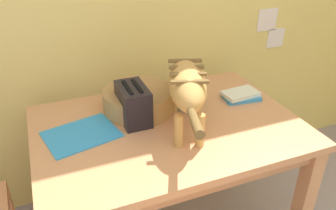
{
  "coord_description": "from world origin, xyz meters",
  "views": [
    {
      "loc": [
        -0.44,
        0.25,
        1.55
      ],
      "look_at": [
        0.04,
        1.47,
        0.82
      ],
      "focal_mm": 36.64,
      "sensor_mm": 36.0,
      "label": 1
    }
  ],
  "objects_px": {
    "magazine": "(81,134)",
    "toaster": "(133,104)",
    "saucer_bowl": "(182,98)",
    "dining_table": "(168,141)",
    "coffee_mug": "(182,86)",
    "book_stack": "(241,95)",
    "wicker_basket": "(139,99)",
    "cat": "(187,85)"
  },
  "relations": [
    {
      "from": "wicker_basket",
      "to": "toaster",
      "type": "height_order",
      "value": "toaster"
    },
    {
      "from": "wicker_basket",
      "to": "toaster",
      "type": "relative_size",
      "value": 1.69
    },
    {
      "from": "coffee_mug",
      "to": "toaster",
      "type": "height_order",
      "value": "toaster"
    },
    {
      "from": "toaster",
      "to": "coffee_mug",
      "type": "bearing_deg",
      "value": 17.39
    },
    {
      "from": "saucer_bowl",
      "to": "book_stack",
      "type": "relative_size",
      "value": 0.98
    },
    {
      "from": "magazine",
      "to": "coffee_mug",
      "type": "bearing_deg",
      "value": 0.32
    },
    {
      "from": "dining_table",
      "to": "saucer_bowl",
      "type": "xyz_separation_m",
      "value": [
        0.15,
        0.18,
        0.11
      ]
    },
    {
      "from": "dining_table",
      "to": "magazine",
      "type": "distance_m",
      "value": 0.39
    },
    {
      "from": "coffee_mug",
      "to": "toaster",
      "type": "relative_size",
      "value": 0.67
    },
    {
      "from": "cat",
      "to": "toaster",
      "type": "height_order",
      "value": "cat"
    },
    {
      "from": "book_stack",
      "to": "wicker_basket",
      "type": "xyz_separation_m",
      "value": [
        -0.52,
        0.09,
        0.04
      ]
    },
    {
      "from": "saucer_bowl",
      "to": "dining_table",
      "type": "bearing_deg",
      "value": -129.14
    },
    {
      "from": "cat",
      "to": "saucer_bowl",
      "type": "distance_m",
      "value": 0.29
    },
    {
      "from": "book_stack",
      "to": "wicker_basket",
      "type": "distance_m",
      "value": 0.53
    },
    {
      "from": "book_stack",
      "to": "cat",
      "type": "bearing_deg",
      "value": -161.38
    },
    {
      "from": "magazine",
      "to": "toaster",
      "type": "height_order",
      "value": "toaster"
    },
    {
      "from": "saucer_bowl",
      "to": "coffee_mug",
      "type": "height_order",
      "value": "coffee_mug"
    },
    {
      "from": "saucer_bowl",
      "to": "toaster",
      "type": "xyz_separation_m",
      "value": [
        -0.28,
        -0.09,
        0.07
      ]
    },
    {
      "from": "coffee_mug",
      "to": "wicker_basket",
      "type": "xyz_separation_m",
      "value": [
        -0.23,
        -0.0,
        -0.03
      ]
    },
    {
      "from": "cat",
      "to": "book_stack",
      "type": "relative_size",
      "value": 3.67
    },
    {
      "from": "dining_table",
      "to": "coffee_mug",
      "type": "xyz_separation_m",
      "value": [
        0.15,
        0.18,
        0.18
      ]
    },
    {
      "from": "dining_table",
      "to": "coffee_mug",
      "type": "relative_size",
      "value": 8.88
    },
    {
      "from": "saucer_bowl",
      "to": "wicker_basket",
      "type": "bearing_deg",
      "value": -179.53
    },
    {
      "from": "saucer_bowl",
      "to": "cat",
      "type": "bearing_deg",
      "value": -109.38
    },
    {
      "from": "wicker_basket",
      "to": "toaster",
      "type": "bearing_deg",
      "value": -120.47
    },
    {
      "from": "toaster",
      "to": "book_stack",
      "type": "bearing_deg",
      "value": -0.13
    },
    {
      "from": "cat",
      "to": "toaster",
      "type": "distance_m",
      "value": 0.26
    },
    {
      "from": "dining_table",
      "to": "saucer_bowl",
      "type": "bearing_deg",
      "value": 50.86
    },
    {
      "from": "dining_table",
      "to": "book_stack",
      "type": "distance_m",
      "value": 0.46
    },
    {
      "from": "coffee_mug",
      "to": "toaster",
      "type": "distance_m",
      "value": 0.3
    },
    {
      "from": "coffee_mug",
      "to": "wicker_basket",
      "type": "distance_m",
      "value": 0.23
    },
    {
      "from": "magazine",
      "to": "book_stack",
      "type": "distance_m",
      "value": 0.82
    },
    {
      "from": "cat",
      "to": "magazine",
      "type": "height_order",
      "value": "cat"
    },
    {
      "from": "dining_table",
      "to": "wicker_basket",
      "type": "relative_size",
      "value": 3.5
    },
    {
      "from": "book_stack",
      "to": "toaster",
      "type": "height_order",
      "value": "toaster"
    },
    {
      "from": "saucer_bowl",
      "to": "wicker_basket",
      "type": "xyz_separation_m",
      "value": [
        -0.23,
        -0.0,
        0.04
      ]
    },
    {
      "from": "book_stack",
      "to": "toaster",
      "type": "xyz_separation_m",
      "value": [
        -0.57,
        0.0,
        0.07
      ]
    },
    {
      "from": "cat",
      "to": "coffee_mug",
      "type": "bearing_deg",
      "value": 89.18
    },
    {
      "from": "saucer_bowl",
      "to": "wicker_basket",
      "type": "height_order",
      "value": "wicker_basket"
    },
    {
      "from": "wicker_basket",
      "to": "toaster",
      "type": "xyz_separation_m",
      "value": [
        -0.05,
        -0.09,
        0.03
      ]
    },
    {
      "from": "coffee_mug",
      "to": "magazine",
      "type": "height_order",
      "value": "coffee_mug"
    },
    {
      "from": "dining_table",
      "to": "coffee_mug",
      "type": "bearing_deg",
      "value": 50.21
    }
  ]
}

